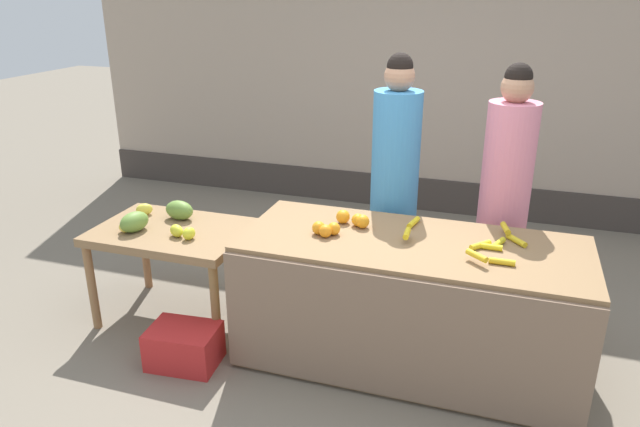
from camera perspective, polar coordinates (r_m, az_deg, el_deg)
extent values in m
plane|color=#756B5B|center=(4.13, 2.74, -12.76)|extent=(24.00, 24.00, 0.00)
cube|color=tan|center=(6.33, 10.42, 14.59)|extent=(7.64, 0.20, 3.23)
cube|color=#3F3833|center=(6.54, 9.45, 1.92)|extent=(7.64, 0.04, 0.36)
cube|color=olive|center=(3.84, 8.63, -8.45)|extent=(2.12, 0.87, 0.84)
cube|color=#836853|center=(3.46, 7.28, -11.98)|extent=(2.12, 0.03, 0.78)
cube|color=olive|center=(4.29, -14.08, -1.77)|extent=(1.07, 0.75, 0.06)
cylinder|color=#946A44|center=(4.48, -21.17, -6.66)|extent=(0.06, 0.06, 0.65)
cylinder|color=olive|center=(3.97, -10.06, -9.10)|extent=(0.06, 0.06, 0.65)
cylinder|color=#956542|center=(4.93, -16.57, -3.46)|extent=(0.06, 0.06, 0.65)
cylinder|color=olive|center=(4.48, -6.21, -5.22)|extent=(0.06, 0.06, 0.65)
cylinder|color=yellow|center=(3.64, 15.24, -2.98)|extent=(0.13, 0.14, 0.04)
cylinder|color=yellow|center=(3.64, 16.25, -3.13)|extent=(0.12, 0.04, 0.04)
cylinder|color=gold|center=(3.70, 16.88, -2.76)|extent=(0.08, 0.14, 0.04)
cylinder|color=gold|center=(3.77, 18.46, -2.48)|extent=(0.13, 0.14, 0.04)
cylinder|color=yellow|center=(3.89, 9.02, -0.87)|extent=(0.06, 0.16, 0.04)
cylinder|color=gold|center=(3.46, 17.18, -4.48)|extent=(0.14, 0.04, 0.04)
cylinder|color=yellow|center=(3.64, 8.39, -1.94)|extent=(0.04, 0.13, 0.04)
cylinder|color=gold|center=(3.85, 17.50, -1.37)|extent=(0.07, 0.15, 0.04)
cylinder|color=gold|center=(3.43, 14.92, -3.96)|extent=(0.13, 0.12, 0.04)
sphere|color=orange|center=(3.70, -0.13, -1.40)|extent=(0.08, 0.08, 0.08)
sphere|color=orange|center=(3.87, 2.24, -0.30)|extent=(0.09, 0.09, 0.09)
sphere|color=orange|center=(3.83, 3.69, -0.63)|extent=(0.08, 0.08, 0.08)
sphere|color=orange|center=(3.80, 4.13, -0.77)|extent=(0.09, 0.09, 0.09)
sphere|color=orange|center=(3.66, 0.52, -1.71)|extent=(0.08, 0.08, 0.08)
sphere|color=orange|center=(3.69, 1.34, -1.48)|extent=(0.08, 0.08, 0.08)
ellipsoid|color=yellow|center=(4.47, -13.31, 0.17)|extent=(0.10, 0.13, 0.07)
ellipsoid|color=#E3D74B|center=(4.29, -18.29, -1.26)|extent=(0.10, 0.08, 0.07)
ellipsoid|color=yellow|center=(4.57, -16.62, 0.39)|extent=(0.14, 0.13, 0.09)
ellipsoid|color=yellow|center=(4.05, -12.55, -1.90)|extent=(0.09, 0.11, 0.09)
ellipsoid|color=yellow|center=(4.12, -13.70, -1.63)|extent=(0.13, 0.12, 0.09)
ellipsoid|color=olive|center=(4.41, -13.44, 0.32)|extent=(0.23, 0.16, 0.14)
ellipsoid|color=olive|center=(4.28, -17.51, -0.78)|extent=(0.19, 0.25, 0.14)
cylinder|color=#33333D|center=(4.50, 6.86, -4.45)|extent=(0.29, 0.29, 0.74)
cylinder|color=#3F8CCC|center=(4.22, 7.34, 5.65)|extent=(0.34, 0.34, 0.90)
sphere|color=tan|center=(4.11, 7.70, 12.99)|extent=(0.21, 0.21, 0.21)
sphere|color=black|center=(4.10, 7.75, 13.94)|extent=(0.18, 0.18, 0.18)
cylinder|color=#33333D|center=(4.48, 16.57, -5.49)|extent=(0.29, 0.29, 0.72)
cylinder|color=pink|center=(4.20, 17.70, 4.32)|extent=(0.34, 0.34, 0.88)
sphere|color=tan|center=(4.09, 18.54, 11.49)|extent=(0.21, 0.21, 0.21)
sphere|color=black|center=(4.08, 18.65, 12.43)|extent=(0.18, 0.18, 0.18)
cube|color=red|center=(4.00, -13.00, -12.38)|extent=(0.47, 0.36, 0.26)
ellipsoid|color=tan|center=(4.89, -0.23, -3.83)|extent=(0.43, 0.39, 0.47)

